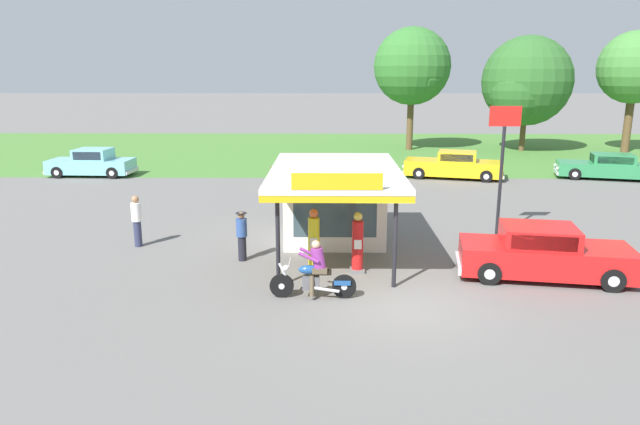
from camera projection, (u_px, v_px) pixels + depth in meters
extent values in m
plane|color=slate|center=(404.00, 303.00, 14.97)|extent=(300.00, 300.00, 0.00)
cube|color=#477A33|center=(354.00, 150.00, 44.11)|extent=(120.00, 24.00, 0.01)
cube|color=silver|center=(334.00, 203.00, 20.36)|extent=(3.41, 3.25, 2.67)
cube|color=#384C56|center=(335.00, 212.00, 18.79)|extent=(2.73, 0.05, 1.71)
cube|color=silver|center=(335.00, 171.00, 18.44)|extent=(4.11, 6.99, 0.16)
cube|color=gold|center=(335.00, 176.00, 18.49)|extent=(4.11, 6.99, 0.18)
cube|color=gold|center=(337.00, 182.00, 15.01)|extent=(2.39, 0.08, 0.44)
cylinder|color=black|center=(395.00, 241.00, 15.75)|extent=(0.12, 0.12, 2.67)
cylinder|color=black|center=(278.00, 240.00, 15.80)|extent=(0.12, 0.12, 2.67)
cube|color=slate|center=(314.00, 270.00, 17.29)|extent=(0.44, 0.44, 0.10)
cylinder|color=yellow|center=(314.00, 243.00, 17.09)|extent=(0.34, 0.34, 1.56)
cube|color=white|center=(314.00, 243.00, 16.90)|extent=(0.22, 0.02, 0.28)
sphere|color=orange|center=(314.00, 213.00, 16.87)|extent=(0.26, 0.26, 0.26)
cube|color=slate|center=(357.00, 270.00, 17.27)|extent=(0.44, 0.44, 0.10)
cylinder|color=red|center=(358.00, 245.00, 17.09)|extent=(0.34, 0.34, 1.46)
cube|color=white|center=(358.00, 245.00, 16.90)|extent=(0.22, 0.02, 0.28)
sphere|color=#EACC4C|center=(358.00, 217.00, 16.88)|extent=(0.26, 0.26, 0.26)
cylinder|color=black|center=(282.00, 286.00, 15.27)|extent=(0.64, 0.11, 0.64)
cylinder|color=silver|center=(282.00, 286.00, 15.27)|extent=(0.16, 0.12, 0.16)
cylinder|color=black|center=(344.00, 286.00, 15.21)|extent=(0.64, 0.11, 0.64)
cylinder|color=silver|center=(344.00, 286.00, 15.21)|extent=(0.16, 0.12, 0.16)
ellipsoid|color=#1E4C8C|center=(309.00, 270.00, 15.13)|extent=(0.56, 0.25, 0.24)
cube|color=#59595E|center=(311.00, 283.00, 15.22)|extent=(0.44, 0.25, 0.36)
cube|color=black|center=(322.00, 272.00, 15.13)|extent=(0.49, 0.27, 0.10)
cylinder|color=silver|center=(285.00, 276.00, 15.20)|extent=(0.37, 0.08, 0.71)
cylinder|color=silver|center=(290.00, 262.00, 15.10)|extent=(0.05, 0.70, 0.04)
sphere|color=silver|center=(286.00, 268.00, 15.14)|extent=(0.16, 0.16, 0.16)
cube|color=#1E4C8C|center=(342.00, 282.00, 15.18)|extent=(0.44, 0.19, 0.12)
cylinder|color=silver|center=(326.00, 290.00, 15.10)|extent=(0.71, 0.09, 0.18)
cube|color=brown|center=(320.00, 270.00, 15.12)|extent=(0.41, 0.35, 0.14)
cylinder|color=brown|center=(312.00, 286.00, 15.07)|extent=(0.12, 0.23, 0.56)
cylinder|color=brown|center=(312.00, 282.00, 15.38)|extent=(0.12, 0.23, 0.56)
cylinder|color=#8C338C|center=(318.00, 258.00, 15.05)|extent=(0.42, 0.33, 0.60)
sphere|color=tan|center=(316.00, 245.00, 14.96)|extent=(0.22, 0.22, 0.22)
cylinder|color=#8C338C|center=(309.00, 258.00, 14.84)|extent=(0.54, 0.10, 0.31)
cylinder|color=#8C338C|center=(309.00, 253.00, 15.23)|extent=(0.54, 0.10, 0.31)
cube|color=red|center=(545.00, 258.00, 16.68)|extent=(5.00, 2.59, 0.80)
cube|color=red|center=(539.00, 235.00, 16.55)|extent=(2.30, 1.94, 0.55)
cube|color=#283847|center=(576.00, 237.00, 16.38)|extent=(0.27, 1.43, 0.44)
cube|color=#283847|center=(534.00, 228.00, 17.31)|extent=(1.74, 0.31, 0.42)
cube|color=#283847|center=(544.00, 243.00, 15.79)|extent=(1.74, 0.31, 0.42)
cube|color=silver|center=(633.00, 272.00, 16.34)|extent=(0.40, 1.75, 0.18)
cube|color=silver|center=(459.00, 263.00, 17.15)|extent=(0.40, 1.75, 0.18)
sphere|color=white|center=(628.00, 255.00, 16.82)|extent=(0.18, 0.18, 0.18)
cylinder|color=black|center=(595.00, 260.00, 17.29)|extent=(0.68, 0.30, 0.66)
cylinder|color=silver|center=(595.00, 260.00, 17.29)|extent=(0.33, 0.26, 0.30)
cylinder|color=black|center=(613.00, 280.00, 15.64)|extent=(0.68, 0.30, 0.66)
cylinder|color=silver|center=(613.00, 280.00, 15.64)|extent=(0.33, 0.26, 0.30)
cylinder|color=black|center=(483.00, 255.00, 17.84)|extent=(0.68, 0.30, 0.66)
cylinder|color=silver|center=(483.00, 255.00, 17.84)|extent=(0.33, 0.26, 0.30)
cylinder|color=black|center=(489.00, 273.00, 16.18)|extent=(0.68, 0.30, 0.66)
cylinder|color=silver|center=(489.00, 273.00, 16.18)|extent=(0.33, 0.26, 0.30)
cube|color=#7AC6D1|center=(91.00, 166.00, 33.10)|extent=(4.71, 2.11, 0.77)
cube|color=#7AC6D1|center=(93.00, 154.00, 32.93)|extent=(1.94, 1.78, 0.61)
cube|color=#283847|center=(78.00, 154.00, 32.97)|extent=(0.10, 1.52, 0.49)
cube|color=#283847|center=(87.00, 156.00, 32.11)|extent=(1.60, 0.09, 0.46)
cube|color=#283847|center=(99.00, 152.00, 33.74)|extent=(1.60, 0.09, 0.46)
cube|color=silver|center=(52.00, 170.00, 33.28)|extent=(0.19, 1.85, 0.18)
cube|color=silver|center=(132.00, 171.00, 33.05)|extent=(0.19, 1.85, 0.18)
sphere|color=white|center=(46.00, 167.00, 32.60)|extent=(0.18, 0.18, 0.18)
sphere|color=white|center=(57.00, 163.00, 33.81)|extent=(0.18, 0.18, 0.18)
cylinder|color=black|center=(57.00, 172.00, 32.35)|extent=(0.67, 0.22, 0.66)
cylinder|color=silver|center=(57.00, 172.00, 32.35)|extent=(0.30, 0.23, 0.30)
cylinder|color=black|center=(72.00, 167.00, 34.12)|extent=(0.67, 0.22, 0.66)
cylinder|color=silver|center=(72.00, 167.00, 34.12)|extent=(0.30, 0.23, 0.30)
cylinder|color=black|center=(112.00, 173.00, 32.20)|extent=(0.67, 0.22, 0.66)
cylinder|color=silver|center=(112.00, 173.00, 32.20)|extent=(0.30, 0.23, 0.30)
cylinder|color=black|center=(125.00, 168.00, 33.96)|extent=(0.67, 0.22, 0.66)
cylinder|color=silver|center=(125.00, 168.00, 33.96)|extent=(0.30, 0.23, 0.30)
cube|color=gold|center=(453.00, 168.00, 32.38)|extent=(5.62, 3.17, 0.81)
cube|color=gold|center=(457.00, 156.00, 32.17)|extent=(2.40, 2.12, 0.52)
cube|color=#283847|center=(439.00, 155.00, 32.43)|extent=(0.41, 1.44, 0.42)
cube|color=#283847|center=(457.00, 158.00, 31.40)|extent=(1.69, 0.47, 0.40)
cube|color=#283847|center=(458.00, 154.00, 32.93)|extent=(1.69, 0.47, 0.40)
cube|color=silver|center=(405.00, 171.00, 33.14)|extent=(0.57, 1.77, 0.18)
cube|color=silver|center=(503.00, 175.00, 31.75)|extent=(0.57, 1.77, 0.18)
sphere|color=white|center=(404.00, 167.00, 32.50)|extent=(0.18, 0.18, 0.18)
sphere|color=white|center=(406.00, 163.00, 33.63)|extent=(0.18, 0.18, 0.18)
cylinder|color=black|center=(419.00, 173.00, 32.08)|extent=(0.69, 0.36, 0.66)
cylinder|color=silver|center=(419.00, 173.00, 32.08)|extent=(0.34, 0.29, 0.30)
cylinder|color=black|center=(422.00, 168.00, 33.73)|extent=(0.69, 0.36, 0.66)
cylinder|color=silver|center=(422.00, 168.00, 33.73)|extent=(0.34, 0.29, 0.30)
cylinder|color=black|center=(486.00, 176.00, 31.14)|extent=(0.69, 0.36, 0.66)
cylinder|color=silver|center=(486.00, 176.00, 31.14)|extent=(0.34, 0.29, 0.30)
cylinder|color=black|center=(486.00, 171.00, 32.80)|extent=(0.69, 0.36, 0.66)
cylinder|color=silver|center=(486.00, 171.00, 32.80)|extent=(0.34, 0.29, 0.30)
cube|color=#993819|center=(316.00, 175.00, 30.18)|extent=(4.86, 2.33, 0.73)
cube|color=#993819|center=(321.00, 164.00, 30.07)|extent=(2.26, 1.82, 0.50)
cube|color=#283847|center=(302.00, 164.00, 29.97)|extent=(0.20, 1.41, 0.40)
cube|color=#283847|center=(323.00, 166.00, 29.31)|extent=(1.77, 0.23, 0.38)
cube|color=#283847|center=(320.00, 161.00, 30.82)|extent=(1.77, 0.23, 0.38)
cube|color=silver|center=(270.00, 181.00, 30.01)|extent=(0.31, 1.72, 0.18)
cube|color=silver|center=(360.00, 179.00, 30.47)|extent=(0.31, 1.72, 0.18)
sphere|color=white|center=(270.00, 178.00, 29.38)|extent=(0.18, 0.18, 0.18)
sphere|color=white|center=(270.00, 174.00, 30.51)|extent=(0.18, 0.18, 0.18)
cylinder|color=black|center=(286.00, 183.00, 29.26)|extent=(0.68, 0.27, 0.66)
cylinder|color=silver|center=(286.00, 183.00, 29.26)|extent=(0.32, 0.25, 0.30)
cylinder|color=black|center=(285.00, 177.00, 30.90)|extent=(0.68, 0.27, 0.66)
cylinder|color=silver|center=(285.00, 177.00, 30.90)|extent=(0.32, 0.25, 0.30)
cylinder|color=black|center=(348.00, 182.00, 29.57)|extent=(0.68, 0.27, 0.66)
cylinder|color=silver|center=(348.00, 182.00, 29.57)|extent=(0.32, 0.25, 0.30)
cylinder|color=black|center=(344.00, 176.00, 31.21)|extent=(0.68, 0.27, 0.66)
cylinder|color=silver|center=(344.00, 176.00, 31.21)|extent=(0.32, 0.25, 0.30)
cube|color=#2D844C|center=(608.00, 169.00, 32.14)|extent=(5.58, 3.13, 0.72)
cube|color=#2D844C|center=(613.00, 159.00, 31.94)|extent=(2.48, 2.11, 0.51)
cube|color=#283847|center=(592.00, 158.00, 32.22)|extent=(0.41, 1.39, 0.41)
cube|color=#283847|center=(616.00, 161.00, 31.20)|extent=(1.76, 0.49, 0.39)
cube|color=#283847|center=(610.00, 157.00, 32.68)|extent=(1.76, 0.49, 0.39)
cube|color=silver|center=(556.00, 171.00, 32.90)|extent=(0.56, 1.71, 0.18)
sphere|color=white|center=(557.00, 168.00, 32.28)|extent=(0.18, 0.18, 0.18)
sphere|color=white|center=(555.00, 165.00, 33.38)|extent=(0.18, 0.18, 0.18)
cylinder|color=black|center=(575.00, 174.00, 31.86)|extent=(0.69, 0.36, 0.66)
cylinder|color=silver|center=(575.00, 174.00, 31.86)|extent=(0.34, 0.29, 0.30)
cylinder|color=black|center=(571.00, 169.00, 33.46)|extent=(0.69, 0.36, 0.66)
cylinder|color=silver|center=(571.00, 169.00, 33.46)|extent=(0.34, 0.29, 0.30)
cylinder|color=black|center=(639.00, 172.00, 32.52)|extent=(0.69, 0.36, 0.66)
cylinder|color=silver|center=(639.00, 172.00, 32.52)|extent=(0.34, 0.29, 0.30)
cylinder|color=black|center=(242.00, 248.00, 18.24)|extent=(0.26, 0.26, 0.80)
cylinder|color=#2D4C8C|center=(242.00, 228.00, 18.08)|extent=(0.34, 0.34, 0.57)
sphere|color=#9E704C|center=(241.00, 215.00, 17.98)|extent=(0.22, 0.22, 0.22)
cylinder|color=black|center=(241.00, 213.00, 17.97)|extent=(0.35, 0.35, 0.02)
cylinder|color=#2D3351|center=(138.00, 234.00, 19.70)|extent=(0.26, 0.26, 0.90)
cylinder|color=white|center=(136.00, 212.00, 19.52)|extent=(0.34, 0.34, 0.63)
sphere|color=#9E704C|center=(135.00, 199.00, 19.42)|extent=(0.24, 0.24, 0.24)
cylinder|color=brown|center=(410.00, 123.00, 43.90)|extent=(0.48, 0.48, 4.09)
sphere|color=#33702D|center=(412.00, 66.00, 42.90)|extent=(5.72, 5.72, 5.72)
sphere|color=#33702D|center=(421.00, 74.00, 42.17)|extent=(3.42, 3.42, 3.42)
cylinder|color=brown|center=(628.00, 124.00, 42.53)|extent=(0.57, 0.57, 4.20)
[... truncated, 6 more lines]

